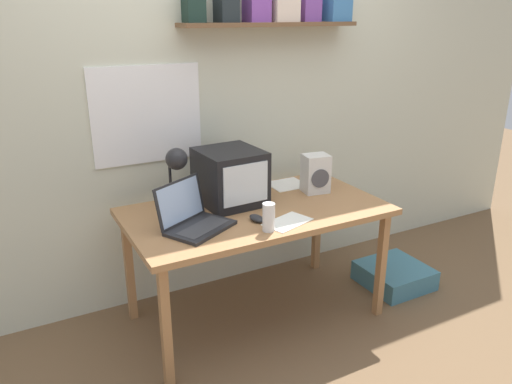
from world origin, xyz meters
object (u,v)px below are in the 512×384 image
(crt_monitor, at_px, (230,177))
(desk_lamp, at_px, (176,165))
(laptop, at_px, (192,216))
(space_heater, at_px, (316,174))
(juice_glass, at_px, (269,219))
(open_notebook, at_px, (287,184))
(corner_desk, at_px, (256,218))
(loose_paper_near_monitor, at_px, (288,222))
(floor_cushion, at_px, (394,275))
(computer_mouse, at_px, (257,218))

(crt_monitor, distance_m, desk_lamp, 0.33)
(laptop, relative_size, space_heater, 1.79)
(juice_glass, bearing_deg, open_notebook, 51.00)
(desk_lamp, bearing_deg, juice_glass, -72.01)
(corner_desk, relative_size, loose_paper_near_monitor, 5.02)
(laptop, distance_m, juice_glass, 0.40)
(space_heater, bearing_deg, laptop, -161.50)
(space_heater, bearing_deg, floor_cushion, -10.78)
(corner_desk, xyz_separation_m, computer_mouse, (-0.08, -0.16, 0.07))
(laptop, bearing_deg, crt_monitor, 6.66)
(laptop, bearing_deg, floor_cushion, -30.11)
(laptop, height_order, juice_glass, laptop)
(computer_mouse, bearing_deg, floor_cushion, 2.22)
(corner_desk, bearing_deg, desk_lamp, 156.54)
(crt_monitor, bearing_deg, laptop, -147.98)
(juice_glass, bearing_deg, space_heater, 34.58)
(crt_monitor, bearing_deg, open_notebook, 10.94)
(loose_paper_near_monitor, xyz_separation_m, open_notebook, (0.32, 0.52, 0.00))
(open_notebook, bearing_deg, corner_desk, -144.03)
(desk_lamp, height_order, loose_paper_near_monitor, desk_lamp)
(desk_lamp, bearing_deg, crt_monitor, -18.73)
(computer_mouse, bearing_deg, desk_lamp, 133.73)
(crt_monitor, relative_size, loose_paper_near_monitor, 1.31)
(laptop, distance_m, desk_lamp, 0.32)
(space_heater, height_order, loose_paper_near_monitor, space_heater)
(desk_lamp, distance_m, space_heater, 0.88)
(crt_monitor, height_order, open_notebook, crt_monitor)
(desk_lamp, height_order, space_heater, desk_lamp)
(desk_lamp, height_order, open_notebook, desk_lamp)
(corner_desk, height_order, open_notebook, open_notebook)
(space_heater, relative_size, open_notebook, 1.01)
(corner_desk, height_order, space_heater, space_heater)
(desk_lamp, distance_m, open_notebook, 0.82)
(open_notebook, bearing_deg, laptop, -156.36)
(open_notebook, bearing_deg, desk_lamp, -172.86)
(crt_monitor, distance_m, computer_mouse, 0.35)
(corner_desk, relative_size, computer_mouse, 13.31)
(open_notebook, height_order, floor_cushion, open_notebook)
(computer_mouse, bearing_deg, open_notebook, 43.39)
(laptop, relative_size, juice_glass, 2.86)
(crt_monitor, relative_size, juice_glass, 2.58)
(desk_lamp, xyz_separation_m, loose_paper_near_monitor, (0.46, -0.43, -0.27))
(laptop, xyz_separation_m, space_heater, (0.87, 0.15, 0.06))
(juice_glass, xyz_separation_m, space_heater, (0.54, 0.37, 0.05))
(computer_mouse, xyz_separation_m, loose_paper_near_monitor, (0.14, -0.09, -0.01))
(juice_glass, bearing_deg, floor_cushion, 9.36)
(desk_lamp, bearing_deg, computer_mouse, -61.95)
(open_notebook, bearing_deg, space_heater, -66.90)
(desk_lamp, distance_m, computer_mouse, 0.53)
(loose_paper_near_monitor, bearing_deg, space_heater, 39.37)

